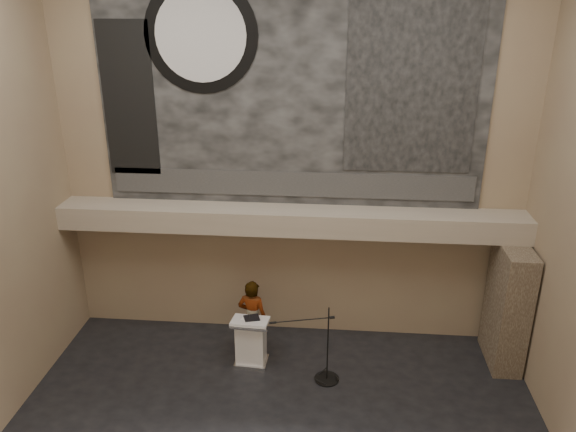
# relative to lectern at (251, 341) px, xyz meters

# --- Properties ---
(wall_back) EXTENTS (10.00, 0.02, 8.50)m
(wall_back) POSITION_rel_lectern_xyz_m (0.74, 1.47, 3.70)
(wall_back) COLOR #846A53
(wall_back) RESTS_ON floor
(wall_front) EXTENTS (10.00, 0.02, 8.50)m
(wall_front) POSITION_rel_lectern_xyz_m (0.74, -6.53, 3.70)
(wall_front) COLOR #846A53
(wall_front) RESTS_ON floor
(soffit) EXTENTS (10.00, 0.80, 0.50)m
(soffit) POSITION_rel_lectern_xyz_m (0.74, 1.07, 2.40)
(soffit) COLOR gray
(soffit) RESTS_ON wall_back
(sprinkler_left) EXTENTS (0.04, 0.04, 0.06)m
(sprinkler_left) POSITION_rel_lectern_xyz_m (-0.86, 1.02, 2.12)
(sprinkler_left) COLOR #B2893D
(sprinkler_left) RESTS_ON soffit
(sprinkler_right) EXTENTS (0.04, 0.04, 0.06)m
(sprinkler_right) POSITION_rel_lectern_xyz_m (2.64, 1.02, 2.12)
(sprinkler_right) COLOR #B2893D
(sprinkler_right) RESTS_ON soffit
(banner) EXTENTS (8.00, 0.05, 5.00)m
(banner) POSITION_rel_lectern_xyz_m (0.74, 1.44, 5.15)
(banner) COLOR black
(banner) RESTS_ON wall_back
(banner_text_strip) EXTENTS (7.76, 0.02, 0.55)m
(banner_text_strip) POSITION_rel_lectern_xyz_m (0.74, 1.40, 3.10)
(banner_text_strip) COLOR #2E2E2E
(banner_text_strip) RESTS_ON banner
(banner_clock_rim) EXTENTS (2.30, 0.02, 2.30)m
(banner_clock_rim) POSITION_rel_lectern_xyz_m (-1.06, 1.40, 6.15)
(banner_clock_rim) COLOR black
(banner_clock_rim) RESTS_ON banner
(banner_clock_face) EXTENTS (1.84, 0.02, 1.84)m
(banner_clock_face) POSITION_rel_lectern_xyz_m (-1.06, 1.38, 6.15)
(banner_clock_face) COLOR silver
(banner_clock_face) RESTS_ON banner
(banner_building_print) EXTENTS (2.60, 0.02, 3.60)m
(banner_building_print) POSITION_rel_lectern_xyz_m (3.14, 1.40, 5.25)
(banner_building_print) COLOR black
(banner_building_print) RESTS_ON banner
(banner_brick_print) EXTENTS (1.10, 0.02, 3.20)m
(banner_brick_print) POSITION_rel_lectern_xyz_m (-2.66, 1.40, 4.85)
(banner_brick_print) COLOR black
(banner_brick_print) RESTS_ON banner
(stone_pier) EXTENTS (0.60, 1.40, 2.70)m
(stone_pier) POSITION_rel_lectern_xyz_m (5.39, 0.62, 0.80)
(stone_pier) COLOR #45372A
(stone_pier) RESTS_ON floor
(lectern) EXTENTS (0.80, 0.60, 1.14)m
(lectern) POSITION_rel_lectern_xyz_m (0.00, 0.00, 0.00)
(lectern) COLOR silver
(lectern) RESTS_ON floor
(binder) EXTENTS (0.38, 0.34, 0.04)m
(binder) POSITION_rel_lectern_xyz_m (0.03, 0.03, 0.56)
(binder) COLOR black
(binder) RESTS_ON lectern
(papers) EXTENTS (0.29, 0.33, 0.00)m
(papers) POSITION_rel_lectern_xyz_m (-0.08, 0.01, 0.55)
(papers) COLOR white
(papers) RESTS_ON lectern
(speaker_person) EXTENTS (0.73, 0.56, 1.80)m
(speaker_person) POSITION_rel_lectern_xyz_m (-0.01, 0.38, 0.35)
(speaker_person) COLOR silver
(speaker_person) RESTS_ON floor
(mic_stand) EXTENTS (1.41, 0.56, 1.72)m
(mic_stand) POSITION_rel_lectern_xyz_m (1.60, -0.42, -0.30)
(mic_stand) COLOR black
(mic_stand) RESTS_ON floor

